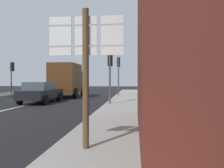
{
  "coord_description": "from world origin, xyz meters",
  "views": [
    {
      "loc": [
        6.93,
        -4.03,
        1.66
      ],
      "look_at": [
        5.48,
        10.55,
        1.36
      ],
      "focal_mm": 37.29,
      "sensor_mm": 36.0,
      "label": 1
    }
  ],
  "objects_px": {
    "sedan_far": "(41,92)",
    "traffic_light_far_left": "(12,71)",
    "route_sign_post": "(86,64)",
    "traffic_light_near_right": "(110,66)",
    "delivery_truck": "(67,79)",
    "traffic_light_far_right": "(119,67)"
  },
  "relations": [
    {
      "from": "delivery_truck",
      "to": "route_sign_post",
      "type": "distance_m",
      "value": 16.65
    },
    {
      "from": "traffic_light_far_left",
      "to": "traffic_light_far_right",
      "type": "bearing_deg",
      "value": -0.55
    },
    {
      "from": "sedan_far",
      "to": "route_sign_post",
      "type": "distance_m",
      "value": 12.12
    },
    {
      "from": "traffic_light_near_right",
      "to": "route_sign_post",
      "type": "bearing_deg",
      "value": -87.0
    },
    {
      "from": "route_sign_post",
      "to": "traffic_light_far_right",
      "type": "height_order",
      "value": "traffic_light_far_right"
    },
    {
      "from": "delivery_truck",
      "to": "traffic_light_far_right",
      "type": "distance_m",
      "value": 4.95
    },
    {
      "from": "sedan_far",
      "to": "traffic_light_far_left",
      "type": "height_order",
      "value": "traffic_light_far_left"
    },
    {
      "from": "sedan_far",
      "to": "route_sign_post",
      "type": "bearing_deg",
      "value": -62.66
    },
    {
      "from": "delivery_truck",
      "to": "traffic_light_far_left",
      "type": "height_order",
      "value": "traffic_light_far_left"
    },
    {
      "from": "traffic_light_near_right",
      "to": "traffic_light_far_left",
      "type": "relative_size",
      "value": 1.01
    },
    {
      "from": "sedan_far",
      "to": "traffic_light_far_right",
      "type": "bearing_deg",
      "value": 51.52
    },
    {
      "from": "traffic_light_far_right",
      "to": "sedan_far",
      "type": "bearing_deg",
      "value": -128.48
    },
    {
      "from": "sedan_far",
      "to": "delivery_truck",
      "type": "relative_size",
      "value": 0.84
    },
    {
      "from": "delivery_truck",
      "to": "traffic_light_far_right",
      "type": "height_order",
      "value": "traffic_light_far_right"
    },
    {
      "from": "delivery_truck",
      "to": "traffic_light_near_right",
      "type": "height_order",
      "value": "traffic_light_near_right"
    },
    {
      "from": "delivery_truck",
      "to": "sedan_far",
      "type": "bearing_deg",
      "value": -94.19
    },
    {
      "from": "sedan_far",
      "to": "route_sign_post",
      "type": "relative_size",
      "value": 1.32
    },
    {
      "from": "traffic_light_near_right",
      "to": "traffic_light_far_right",
      "type": "distance_m",
      "value": 7.49
    },
    {
      "from": "sedan_far",
      "to": "traffic_light_near_right",
      "type": "bearing_deg",
      "value": -12.9
    },
    {
      "from": "sedan_far",
      "to": "delivery_truck",
      "type": "xyz_separation_m",
      "value": [
        0.38,
        5.12,
        0.89
      ]
    },
    {
      "from": "sedan_far",
      "to": "traffic_light_far_right",
      "type": "distance_m",
      "value": 8.34
    },
    {
      "from": "sedan_far",
      "to": "traffic_light_far_left",
      "type": "distance_m",
      "value": 8.75
    }
  ]
}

